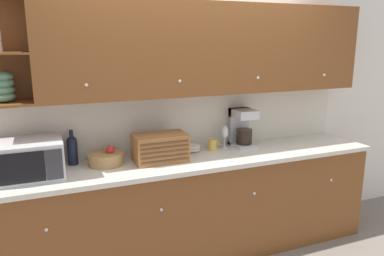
# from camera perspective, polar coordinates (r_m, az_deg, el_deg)

# --- Properties ---
(ground_plane) EXTENTS (24.00, 24.00, 0.00)m
(ground_plane) POSITION_cam_1_polar(r_m,az_deg,el_deg) (3.97, -1.20, -16.35)
(ground_plane) COLOR slate
(wall_back) EXTENTS (5.79, 0.06, 2.60)m
(wall_back) POSITION_cam_1_polar(r_m,az_deg,el_deg) (3.54, -1.48, 2.52)
(wall_back) COLOR white
(wall_back) RESTS_ON ground_plane
(counter_unit) EXTENTS (3.41, 0.64, 0.95)m
(counter_unit) POSITION_cam_1_polar(r_m,az_deg,el_deg) (3.50, 0.58, -11.84)
(counter_unit) COLOR brown
(counter_unit) RESTS_ON ground_plane
(backsplash_panel) EXTENTS (3.39, 0.01, 0.54)m
(backsplash_panel) POSITION_cam_1_polar(r_m,az_deg,el_deg) (3.52, -1.26, 1.14)
(backsplash_panel) COLOR silver
(backsplash_panel) RESTS_ON counter_unit
(upper_cabinets) EXTENTS (3.39, 0.36, 0.78)m
(upper_cabinets) POSITION_cam_1_polar(r_m,az_deg,el_deg) (3.36, 2.28, 11.89)
(upper_cabinets) COLOR brown
(upper_cabinets) RESTS_ON backsplash_panel
(microwave) EXTENTS (0.52, 0.41, 0.28)m
(microwave) POSITION_cam_1_polar(r_m,az_deg,el_deg) (3.06, -23.88, -4.40)
(microwave) COLOR silver
(microwave) RESTS_ON counter_unit
(wine_bottle) EXTENTS (0.08, 0.08, 0.29)m
(wine_bottle) POSITION_cam_1_polar(r_m,az_deg,el_deg) (3.25, -17.79, -3.04)
(wine_bottle) COLOR black
(wine_bottle) RESTS_ON counter_unit
(fruit_basket) EXTENTS (0.29, 0.29, 0.16)m
(fruit_basket) POSITION_cam_1_polar(r_m,az_deg,el_deg) (3.20, -12.95, -4.48)
(fruit_basket) COLOR #A87F4C
(fruit_basket) RESTS_ON counter_unit
(bread_box) EXTENTS (0.45, 0.27, 0.24)m
(bread_box) POSITION_cam_1_polar(r_m,az_deg,el_deg) (3.19, -4.85, -3.02)
(bread_box) COLOR #996033
(bread_box) RESTS_ON counter_unit
(bowl_stack_on_counter) EXTENTS (0.18, 0.18, 0.07)m
(bowl_stack_on_counter) POSITION_cam_1_polar(r_m,az_deg,el_deg) (3.48, -0.16, -3.03)
(bowl_stack_on_counter) COLOR silver
(bowl_stack_on_counter) RESTS_ON counter_unit
(mug) EXTENTS (0.10, 0.09, 0.10)m
(mug) POSITION_cam_1_polar(r_m,az_deg,el_deg) (3.53, 3.20, -2.54)
(mug) COLOR gold
(mug) RESTS_ON counter_unit
(wine_glass) EXTENTS (0.07, 0.07, 0.22)m
(wine_glass) POSITION_cam_1_polar(r_m,az_deg,el_deg) (3.59, 5.03, -0.72)
(wine_glass) COLOR silver
(wine_glass) RESTS_ON counter_unit
(coffee_maker) EXTENTS (0.20, 0.25, 0.36)m
(coffee_maker) POSITION_cam_1_polar(r_m,az_deg,el_deg) (3.66, 7.65, 0.14)
(coffee_maker) COLOR #B7B7BC
(coffee_maker) RESTS_ON counter_unit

